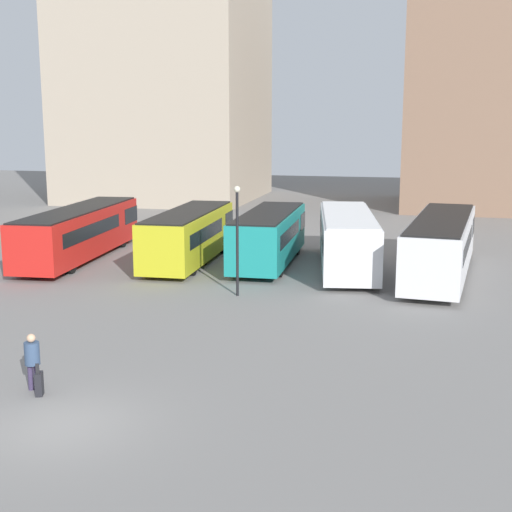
{
  "coord_description": "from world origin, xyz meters",
  "views": [
    {
      "loc": [
        8.64,
        -15.32,
        7.65
      ],
      "look_at": [
        1.56,
        15.03,
        1.61
      ],
      "focal_mm": 50.0,
      "sensor_mm": 36.0,
      "label": 1
    }
  ],
  "objects_px": {
    "bus_1": "(189,234)",
    "bus_2": "(269,236)",
    "bus_0": "(80,231)",
    "traveler": "(32,357)",
    "bus_3": "(347,238)",
    "suitcase": "(39,384)",
    "lamp_post_0": "(237,231)",
    "bus_4": "(441,244)"
  },
  "relations": [
    {
      "from": "bus_1",
      "to": "bus_2",
      "type": "xyz_separation_m",
      "value": [
        4.29,
        0.52,
        0.01
      ]
    },
    {
      "from": "bus_0",
      "to": "bus_2",
      "type": "height_order",
      "value": "bus_2"
    },
    {
      "from": "traveler",
      "to": "bus_2",
      "type": "bearing_deg",
      "value": -26.75
    },
    {
      "from": "bus_3",
      "to": "suitcase",
      "type": "relative_size",
      "value": 11.37
    },
    {
      "from": "bus_3",
      "to": "bus_2",
      "type": "bearing_deg",
      "value": 77.54
    },
    {
      "from": "suitcase",
      "to": "lamp_post_0",
      "type": "xyz_separation_m",
      "value": [
        2.53,
        12.34,
        2.54
      ]
    },
    {
      "from": "bus_2",
      "to": "traveler",
      "type": "distance_m",
      "value": 19.34
    },
    {
      "from": "traveler",
      "to": "suitcase",
      "type": "height_order",
      "value": "traveler"
    },
    {
      "from": "bus_3",
      "to": "bus_4",
      "type": "xyz_separation_m",
      "value": [
        4.68,
        -0.8,
        0.03
      ]
    },
    {
      "from": "bus_1",
      "to": "bus_2",
      "type": "distance_m",
      "value": 4.32
    },
    {
      "from": "bus_2",
      "to": "lamp_post_0",
      "type": "height_order",
      "value": "lamp_post_0"
    },
    {
      "from": "bus_0",
      "to": "bus_4",
      "type": "relative_size",
      "value": 0.99
    },
    {
      "from": "bus_0",
      "to": "bus_2",
      "type": "relative_size",
      "value": 1.27
    },
    {
      "from": "bus_4",
      "to": "bus_3",
      "type": "bearing_deg",
      "value": 86.17
    },
    {
      "from": "bus_1",
      "to": "bus_3",
      "type": "xyz_separation_m",
      "value": [
        8.45,
        0.26,
        0.05
      ]
    },
    {
      "from": "bus_2",
      "to": "lamp_post_0",
      "type": "distance_m",
      "value": 7.27
    },
    {
      "from": "traveler",
      "to": "suitcase",
      "type": "bearing_deg",
      "value": -151.06
    },
    {
      "from": "bus_1",
      "to": "lamp_post_0",
      "type": "distance_m",
      "value": 8.07
    },
    {
      "from": "bus_4",
      "to": "traveler",
      "type": "distance_m",
      "value": 21.49
    },
    {
      "from": "bus_2",
      "to": "bus_3",
      "type": "height_order",
      "value": "bus_3"
    },
    {
      "from": "bus_2",
      "to": "traveler",
      "type": "height_order",
      "value": "bus_2"
    },
    {
      "from": "suitcase",
      "to": "lamp_post_0",
      "type": "relative_size",
      "value": 0.2
    },
    {
      "from": "bus_1",
      "to": "bus_3",
      "type": "bearing_deg",
      "value": -90.29
    },
    {
      "from": "bus_4",
      "to": "traveler",
      "type": "xyz_separation_m",
      "value": [
        -11.62,
        -18.07,
        -0.62
      ]
    },
    {
      "from": "bus_1",
      "to": "bus_3",
      "type": "relative_size",
      "value": 0.91
    },
    {
      "from": "suitcase",
      "to": "traveler",
      "type": "bearing_deg",
      "value": 28.94
    },
    {
      "from": "bus_3",
      "to": "bus_4",
      "type": "bearing_deg",
      "value": -108.63
    },
    {
      "from": "bus_2",
      "to": "bus_3",
      "type": "bearing_deg",
      "value": -95.28
    },
    {
      "from": "bus_0",
      "to": "lamp_post_0",
      "type": "relative_size",
      "value": 2.55
    },
    {
      "from": "bus_1",
      "to": "bus_4",
      "type": "distance_m",
      "value": 13.14
    },
    {
      "from": "bus_3",
      "to": "suitcase",
      "type": "bearing_deg",
      "value": 152.28
    },
    {
      "from": "bus_3",
      "to": "traveler",
      "type": "xyz_separation_m",
      "value": [
        -6.94,
        -18.87,
        -0.58
      ]
    },
    {
      "from": "traveler",
      "to": "bus_0",
      "type": "bearing_deg",
      "value": 4.47
    },
    {
      "from": "bus_2",
      "to": "bus_4",
      "type": "xyz_separation_m",
      "value": [
        8.84,
        -1.07,
        0.08
      ]
    },
    {
      "from": "bus_0",
      "to": "traveler",
      "type": "height_order",
      "value": "bus_0"
    },
    {
      "from": "lamp_post_0",
      "to": "bus_2",
      "type": "bearing_deg",
      "value": 90.98
    },
    {
      "from": "bus_1",
      "to": "traveler",
      "type": "distance_m",
      "value": 18.68
    },
    {
      "from": "traveler",
      "to": "lamp_post_0",
      "type": "xyz_separation_m",
      "value": [
        2.91,
        11.99,
        1.9
      ]
    },
    {
      "from": "bus_3",
      "to": "bus_4",
      "type": "height_order",
      "value": "bus_4"
    },
    {
      "from": "bus_0",
      "to": "lamp_post_0",
      "type": "xyz_separation_m",
      "value": [
        10.64,
        -6.27,
        1.35
      ]
    },
    {
      "from": "bus_1",
      "to": "bus_4",
      "type": "xyz_separation_m",
      "value": [
        13.13,
        -0.54,
        0.09
      ]
    },
    {
      "from": "bus_1",
      "to": "suitcase",
      "type": "xyz_separation_m",
      "value": [
        1.88,
        -18.96,
        -1.17
      ]
    }
  ]
}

